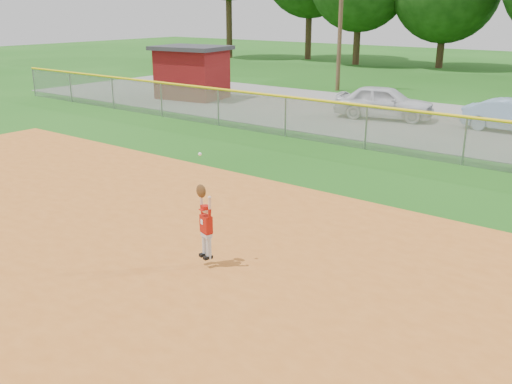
# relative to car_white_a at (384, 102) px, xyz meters

# --- Properties ---
(ground) EXTENTS (120.00, 120.00, 0.00)m
(ground) POSITION_rel_car_white_a_xyz_m (1.95, -15.46, -0.74)
(ground) COLOR #1C5413
(ground) RESTS_ON ground
(clay_infield) EXTENTS (24.00, 16.00, 0.04)m
(clay_infield) POSITION_rel_car_white_a_xyz_m (1.95, -18.46, -0.72)
(clay_infield) COLOR #C16622
(clay_infield) RESTS_ON ground
(parking_strip) EXTENTS (44.00, 10.00, 0.03)m
(parking_strip) POSITION_rel_car_white_a_xyz_m (1.95, 0.54, -0.73)
(parking_strip) COLOR slate
(parking_strip) RESTS_ON ground
(car_white_a) EXTENTS (4.46, 2.61, 1.43)m
(car_white_a) POSITION_rel_car_white_a_xyz_m (0.00, 0.00, 0.00)
(car_white_a) COLOR silver
(car_white_a) RESTS_ON parking_strip
(utility_shed) EXTENTS (4.03, 3.36, 2.73)m
(utility_shed) POSITION_rel_car_white_a_xyz_m (-10.57, -0.87, 0.65)
(utility_shed) COLOR #600D0E
(utility_shed) RESTS_ON ground
(outfield_fence) EXTENTS (40.06, 0.10, 1.55)m
(outfield_fence) POSITION_rel_car_white_a_xyz_m (1.95, -5.46, 0.14)
(outfield_fence) COLOR gray
(outfield_fence) RESTS_ON ground
(power_lines) EXTENTS (19.40, 0.24, 9.00)m
(power_lines) POSITION_rel_car_white_a_xyz_m (2.95, 6.54, 3.93)
(power_lines) COLOR #4C3823
(power_lines) RESTS_ON ground
(ballplayer) EXTENTS (0.46, 0.27, 1.99)m
(ballplayer) POSITION_rel_car_white_a_xyz_m (3.91, -15.63, 0.15)
(ballplayer) COLOR silver
(ballplayer) RESTS_ON ground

